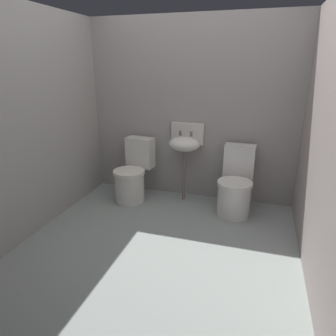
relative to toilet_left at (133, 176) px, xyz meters
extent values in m
cube|color=gray|center=(0.67, -0.95, -0.36)|extent=(3.05, 3.00, 0.08)
cube|color=gray|center=(0.67, 0.40, 0.80)|extent=(3.05, 0.10, 2.25)
cube|color=gray|center=(-0.71, -0.85, 0.80)|extent=(0.10, 2.80, 2.25)
cube|color=gray|center=(2.04, -0.85, 0.80)|extent=(0.10, 2.80, 2.25)
cylinder|color=silver|center=(-0.01, -0.09, -0.13)|extent=(0.43, 0.43, 0.38)
cylinder|color=silver|center=(-0.01, -0.09, 0.08)|extent=(0.45, 0.45, 0.04)
cube|color=silver|center=(0.03, 0.21, 0.26)|extent=(0.38, 0.23, 0.40)
cylinder|color=silver|center=(1.31, -0.09, -0.13)|extent=(0.40, 0.40, 0.38)
cylinder|color=silver|center=(1.31, -0.09, 0.08)|extent=(0.42, 0.42, 0.04)
cube|color=silver|center=(1.32, 0.21, 0.26)|extent=(0.37, 0.20, 0.40)
cylinder|color=#6E6060|center=(0.64, 0.16, 0.01)|extent=(0.04, 0.04, 0.66)
ellipsoid|color=silver|center=(0.64, 0.16, 0.43)|extent=(0.40, 0.32, 0.18)
cube|color=silver|center=(0.64, 0.33, 0.53)|extent=(0.42, 0.04, 0.28)
cylinder|color=#6E6060|center=(0.57, 0.22, 0.55)|extent=(0.04, 0.04, 0.06)
cylinder|color=#6E6060|center=(0.71, 0.22, 0.55)|extent=(0.04, 0.04, 0.06)
camera|label=1|loc=(1.51, -3.38, 1.38)|focal=32.40mm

